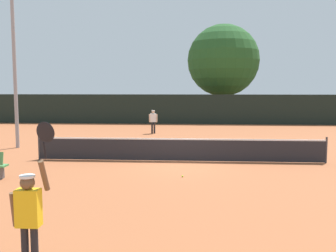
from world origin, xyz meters
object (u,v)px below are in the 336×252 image
object	(u,v)px
player_serving	(29,209)
large_tree	(223,61)
player_receiving	(153,119)
parked_car_near	(163,111)
tennis_ball	(182,176)
light_pole	(13,39)
parked_car_mid	(256,111)
parked_car_far	(288,111)

from	to	relation	value
player_serving	large_tree	size ratio (longest dim) A/B	0.28
player_receiving	parked_car_near	xyz separation A→B (m)	(-0.31, 11.88, -0.17)
player_receiving	parked_car_near	bearing A→B (deg)	-88.49
player_serving	tennis_ball	xyz separation A→B (m)	(2.26, 6.97, -1.07)
large_tree	parked_car_near	size ratio (longest dim) A/B	2.17
light_pole	player_serving	bearing A→B (deg)	-63.68
parked_car_near	parked_car_mid	world-z (taller)	same
large_tree	parked_car_mid	world-z (taller)	large_tree
parked_car_near	parked_car_mid	xyz separation A→B (m)	(9.26, 1.34, 0.00)
player_receiving	parked_car_mid	distance (m)	15.97
player_serving	parked_car_far	distance (m)	34.81
parked_car_near	parked_car_far	size ratio (longest dim) A/B	0.96
player_receiving	light_pole	bearing A→B (deg)	46.03
player_serving	parked_car_far	size ratio (longest dim) A/B	0.58
light_pole	large_tree	xyz separation A→B (m)	(11.82, 18.35, 0.19)
player_serving	large_tree	xyz separation A→B (m)	(5.45, 31.21, 4.57)
player_receiving	light_pole	world-z (taller)	light_pole
light_pole	large_tree	bearing A→B (deg)	57.21
parked_car_far	parked_car_mid	bearing A→B (deg)	-174.14
tennis_ball	parked_car_far	world-z (taller)	parked_car_far
tennis_ball	light_pole	size ratio (longest dim) A/B	0.01
tennis_ball	light_pole	world-z (taller)	light_pole
large_tree	parked_car_mid	xyz separation A→B (m)	(3.43, 1.40, -4.89)
player_receiving	large_tree	bearing A→B (deg)	-115.05
player_receiving	tennis_ball	size ratio (longest dim) A/B	22.94
tennis_ball	parked_car_near	bearing A→B (deg)	96.22
parked_car_near	parked_car_mid	bearing A→B (deg)	8.34
player_serving	tennis_ball	bearing A→B (deg)	72.01
light_pole	parked_car_near	size ratio (longest dim) A/B	2.33
player_receiving	parked_car_near	size ratio (longest dim) A/B	0.37
player_receiving	large_tree	distance (m)	13.88
light_pole	parked_car_mid	bearing A→B (deg)	52.34
player_serving	parked_car_near	size ratio (longest dim) A/B	0.60
large_tree	parked_car_far	distance (m)	8.36
player_serving	parked_car_near	distance (m)	31.27
player_serving	light_pole	size ratio (longest dim) A/B	0.26
light_pole	parked_car_mid	world-z (taller)	light_pole
large_tree	parked_car_far	world-z (taller)	large_tree
player_serving	tennis_ball	distance (m)	7.41
light_pole	parked_car_far	bearing A→B (deg)	47.01
large_tree	parked_car_far	bearing A→B (deg)	12.24
tennis_ball	large_tree	xyz separation A→B (m)	(3.19, 24.24, 5.64)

